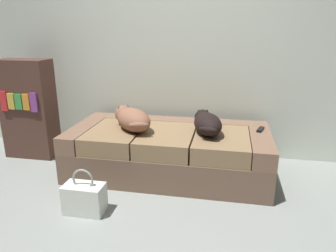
{
  "coord_description": "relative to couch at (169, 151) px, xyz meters",
  "views": [
    {
      "loc": [
        0.56,
        -1.77,
        1.43
      ],
      "look_at": [
        0.0,
        1.07,
        0.51
      ],
      "focal_mm": 33.59,
      "sensor_mm": 36.0,
      "label": 1
    }
  ],
  "objects": [
    {
      "name": "couch",
      "position": [
        0.0,
        0.0,
        0.0
      ],
      "size": [
        1.96,
        0.94,
        0.46
      ],
      "color": "brown",
      "rests_on": "ground"
    },
    {
      "name": "handbag",
      "position": [
        -0.52,
        -0.85,
        -0.1
      ],
      "size": [
        0.32,
        0.18,
        0.38
      ],
      "color": "silver",
      "rests_on": "ground"
    },
    {
      "name": "dog_dark",
      "position": [
        0.37,
        -0.04,
        0.33
      ],
      "size": [
        0.37,
        0.56,
        0.2
      ],
      "color": "black",
      "rests_on": "couch"
    },
    {
      "name": "ground_plane",
      "position": [
        0.0,
        -1.12,
        -0.23
      ],
      "size": [
        10.0,
        10.0,
        0.0
      ],
      "primitive_type": "plane",
      "color": "gray"
    },
    {
      "name": "tv_remote",
      "position": [
        0.88,
        0.13,
        0.24
      ],
      "size": [
        0.09,
        0.16,
        0.02
      ],
      "primitive_type": "cube",
      "rotation": [
        0.0,
        0.0,
        -0.31
      ],
      "color": "black",
      "rests_on": "couch"
    },
    {
      "name": "dog_tan",
      "position": [
        -0.36,
        -0.07,
        0.34
      ],
      "size": [
        0.53,
        0.55,
        0.22
      ],
      "color": "#8C5C44",
      "rests_on": "couch"
    },
    {
      "name": "bookshelf",
      "position": [
        -1.63,
        0.16,
        0.32
      ],
      "size": [
        0.56,
        0.3,
        1.1
      ],
      "color": "#503228",
      "rests_on": "ground"
    },
    {
      "name": "back_wall",
      "position": [
        0.0,
        0.64,
        1.17
      ],
      "size": [
        6.4,
        0.1,
        2.8
      ],
      "primitive_type": "cube",
      "color": "silver",
      "rests_on": "ground"
    }
  ]
}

